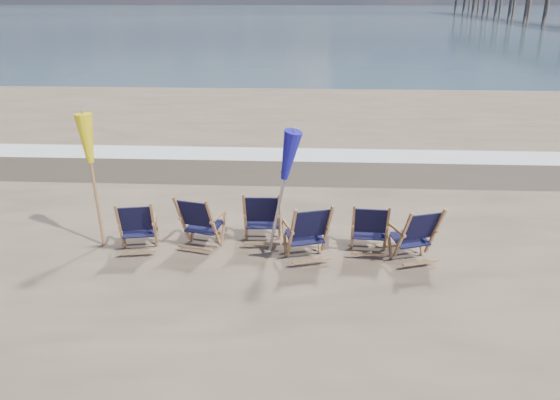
% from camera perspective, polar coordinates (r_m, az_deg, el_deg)
% --- Properties ---
extents(ocean, '(400.00, 400.00, 0.00)m').
position_cam_1_polar(ocean, '(134.84, 3.14, 18.80)').
color(ocean, '#3B5262').
rests_on(ocean, ground).
extents(surf_foam, '(200.00, 1.40, 0.01)m').
position_cam_1_polar(surf_foam, '(15.67, 1.24, 4.79)').
color(surf_foam, silver).
rests_on(surf_foam, ground).
extents(wet_sand_strip, '(200.00, 2.60, 0.00)m').
position_cam_1_polar(wet_sand_strip, '(14.24, 1.03, 3.14)').
color(wet_sand_strip, '#42362A').
rests_on(wet_sand_strip, ground).
extents(beach_chair_0, '(0.79, 0.85, 1.03)m').
position_cam_1_polar(beach_chair_0, '(9.73, -13.05, -2.71)').
color(beach_chair_0, black).
rests_on(beach_chair_0, ground).
extents(beach_chair_1, '(0.86, 0.92, 1.07)m').
position_cam_1_polar(beach_chair_1, '(9.55, -7.05, -2.62)').
color(beach_chair_1, black).
rests_on(beach_chair_1, ground).
extents(beach_chair_2, '(0.72, 0.81, 1.09)m').
position_cam_1_polar(beach_chair_2, '(9.73, -0.10, -1.96)').
color(beach_chair_2, black).
rests_on(beach_chair_2, ground).
extents(beach_chair_3, '(0.92, 0.98, 1.11)m').
position_cam_1_polar(beach_chair_3, '(9.22, 4.96, -3.31)').
color(beach_chair_3, black).
rests_on(beach_chair_3, ground).
extents(beach_chair_4, '(0.71, 0.78, 1.03)m').
position_cam_1_polar(beach_chair_4, '(9.50, 11.11, -3.13)').
color(beach_chair_4, black).
rests_on(beach_chair_4, ground).
extents(beach_chair_5, '(0.91, 0.96, 1.07)m').
position_cam_1_polar(beach_chair_5, '(9.49, 15.87, -3.45)').
color(beach_chair_5, black).
rests_on(beach_chair_5, ground).
extents(umbrella_yellow, '(0.30, 0.30, 2.40)m').
position_cam_1_polar(umbrella_yellow, '(9.93, -19.28, 5.32)').
color(umbrella_yellow, '#9C6D45').
rests_on(umbrella_yellow, ground).
extents(umbrella_blue, '(0.30, 0.30, 2.28)m').
position_cam_1_polar(umbrella_blue, '(9.03, 0.01, 4.34)').
color(umbrella_blue, '#A5A5AD').
rests_on(umbrella_blue, ground).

